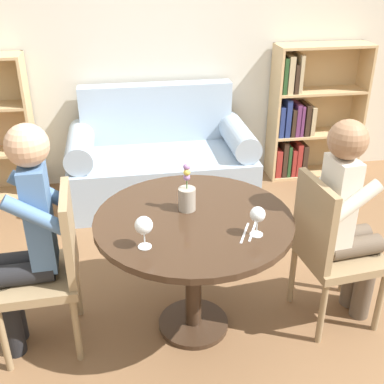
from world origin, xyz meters
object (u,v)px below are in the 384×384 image
(person_right, at_px, (348,219))
(wine_glass_left, at_px, (144,226))
(bookshelf_right, at_px, (304,117))
(chair_right, at_px, (330,246))
(flower_vase, at_px, (187,196))
(couch, at_px, (161,163))
(person_left, at_px, (27,239))
(wine_glass_right, at_px, (258,215))
(chair_left, at_px, (50,265))

(person_right, xyz_separation_m, wine_glass_left, (-1.10, -0.20, 0.19))
(bookshelf_right, bearing_deg, chair_right, -107.22)
(flower_vase, bearing_deg, bookshelf_right, 53.02)
(chair_right, bearing_deg, couch, 17.87)
(person_left, xyz_separation_m, wine_glass_right, (1.10, -0.23, 0.16))
(bookshelf_right, relative_size, person_left, 0.96)
(chair_left, bearing_deg, person_right, 85.66)
(chair_right, xyz_separation_m, person_left, (-1.58, 0.07, 0.17))
(couch, height_order, wine_glass_right, couch)
(person_left, bearing_deg, chair_right, 85.30)
(bookshelf_right, distance_m, person_left, 2.90)
(person_left, distance_m, wine_glass_right, 1.14)
(couch, height_order, bookshelf_right, bookshelf_right)
(chair_right, bearing_deg, person_right, -86.11)
(couch, relative_size, person_left, 1.21)
(chair_right, bearing_deg, person_left, 81.59)
(bookshelf_right, relative_size, chair_left, 1.34)
(person_right, height_order, wine_glass_left, person_right)
(wine_glass_left, bearing_deg, person_right, 10.10)
(couch, bearing_deg, person_right, -63.56)
(couch, bearing_deg, wine_glass_left, -98.10)
(chair_left, xyz_separation_m, chair_right, (1.49, -0.08, 0.00))
(couch, xyz_separation_m, person_right, (0.84, -1.68, 0.34))
(bookshelf_right, distance_m, wine_glass_left, 2.71)
(chair_right, xyz_separation_m, flower_vase, (-0.77, 0.14, 0.31))
(person_right, distance_m, flower_vase, 0.88)
(person_left, relative_size, flower_vase, 4.83)
(couch, distance_m, bookshelf_right, 1.40)
(flower_vase, bearing_deg, wine_glass_left, -127.89)
(person_right, xyz_separation_m, flower_vase, (-0.86, 0.12, 0.16))
(couch, relative_size, bookshelf_right, 1.26)
(wine_glass_left, bearing_deg, chair_right, 10.13)
(chair_right, relative_size, wine_glass_right, 6.00)
(chair_left, bearing_deg, couch, 153.11)
(person_left, height_order, person_right, person_left)
(couch, bearing_deg, bookshelf_right, 11.12)
(chair_left, height_order, wine_glass_left, chair_left)
(wine_glass_left, xyz_separation_m, wine_glass_right, (0.54, 0.02, -0.00))
(bookshelf_right, bearing_deg, person_left, -139.15)
(bookshelf_right, xyz_separation_m, person_left, (-2.19, -1.90, 0.11))
(chair_right, bearing_deg, bookshelf_right, -23.11)
(bookshelf_right, relative_size, chair_right, 1.34)
(person_left, distance_m, person_right, 1.67)
(chair_left, bearing_deg, flower_vase, 92.62)
(couch, relative_size, chair_right, 1.69)
(chair_right, height_order, flower_vase, flower_vase)
(chair_right, xyz_separation_m, wine_glass_right, (-0.48, -0.16, 0.33))
(couch, xyz_separation_m, person_left, (-0.84, -1.63, 0.36))
(person_left, bearing_deg, flower_vase, 92.50)
(person_right, bearing_deg, person_left, 82.25)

